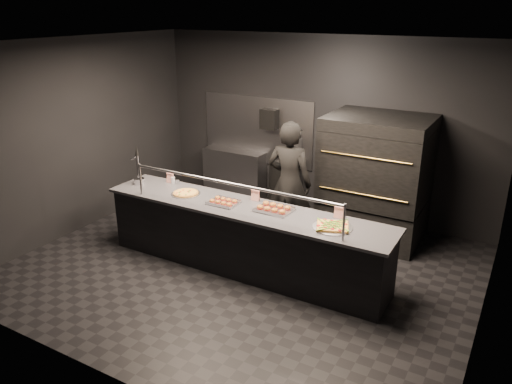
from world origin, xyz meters
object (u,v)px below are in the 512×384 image
(service_counter, at_px, (244,238))
(round_pizza, at_px, (186,193))
(trash_bin, at_px, (283,186))
(fire_extinguisher, at_px, (297,150))
(prep_shelf, at_px, (234,173))
(square_pizza, at_px, (332,226))
(worker, at_px, (289,183))
(beer_tap, at_px, (139,173))
(pizza_oven, at_px, (375,178))
(slider_tray_b, at_px, (274,208))
(slider_tray_a, at_px, (223,202))
(towel_dispenser, at_px, (269,119))

(service_counter, bearing_deg, round_pizza, -179.96)
(trash_bin, bearing_deg, fire_extinguisher, 45.99)
(prep_shelf, xyz_separation_m, square_pizza, (2.87, -2.36, 0.49))
(fire_extinguisher, bearing_deg, round_pizza, -104.03)
(worker, bearing_deg, service_counter, 78.97)
(trash_bin, bearing_deg, beer_tap, -120.13)
(round_pizza, height_order, worker, worker)
(pizza_oven, distance_m, slider_tray_b, 1.98)
(prep_shelf, height_order, slider_tray_b, slider_tray_b)
(slider_tray_a, bearing_deg, round_pizza, 177.02)
(towel_dispenser, relative_size, fire_extinguisher, 0.69)
(fire_extinguisher, distance_m, worker, 1.40)
(towel_dispenser, xyz_separation_m, trash_bin, (0.38, -0.17, -1.14))
(fire_extinguisher, distance_m, square_pizza, 2.93)
(round_pizza, height_order, square_pizza, square_pizza)
(service_counter, distance_m, round_pizza, 1.06)
(pizza_oven, xyz_separation_m, square_pizza, (0.07, -1.94, -0.03))
(towel_dispenser, distance_m, round_pizza, 2.47)
(service_counter, relative_size, trash_bin, 4.97)
(fire_extinguisher, xyz_separation_m, round_pizza, (-0.60, -2.40, -0.12))
(prep_shelf, relative_size, slider_tray_b, 2.45)
(prep_shelf, xyz_separation_m, trash_bin, (1.08, -0.10, -0.04))
(square_pizza, height_order, trash_bin, square_pizza)
(beer_tap, bearing_deg, service_counter, -0.02)
(service_counter, distance_m, slider_tray_a, 0.56)
(towel_dispenser, relative_size, square_pizza, 0.73)
(square_pizza, distance_m, worker, 1.60)
(towel_dispenser, xyz_separation_m, square_pizza, (2.17, -2.43, -0.61))
(slider_tray_a, bearing_deg, square_pizza, -0.07)
(square_pizza, xyz_separation_m, trash_bin, (-1.79, 2.26, -0.53))
(prep_shelf, relative_size, round_pizza, 2.92)
(pizza_oven, distance_m, round_pizza, 2.87)
(round_pizza, distance_m, worker, 1.54)
(towel_dispenser, bearing_deg, slider_tray_a, -75.98)
(towel_dispenser, relative_size, beer_tap, 0.59)
(pizza_oven, xyz_separation_m, towel_dispenser, (-2.10, 0.49, 0.58))
(pizza_oven, height_order, towel_dispenser, pizza_oven)
(beer_tap, xyz_separation_m, trash_bin, (1.29, 2.22, -0.68))
(round_pizza, relative_size, worker, 0.22)
(slider_tray_b, distance_m, square_pizza, 0.87)
(beer_tap, height_order, worker, worker)
(prep_shelf, height_order, fire_extinguisher, fire_extinguisher)
(round_pizza, relative_size, slider_tray_b, 0.84)
(worker, bearing_deg, slider_tray_a, 65.20)
(slider_tray_a, bearing_deg, towel_dispenser, 104.02)
(square_pizza, height_order, worker, worker)
(pizza_oven, bearing_deg, square_pizza, -87.90)
(pizza_oven, relative_size, beer_tap, 3.19)
(fire_extinguisher, bearing_deg, beer_tap, -121.36)
(slider_tray_a, distance_m, trash_bin, 2.33)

